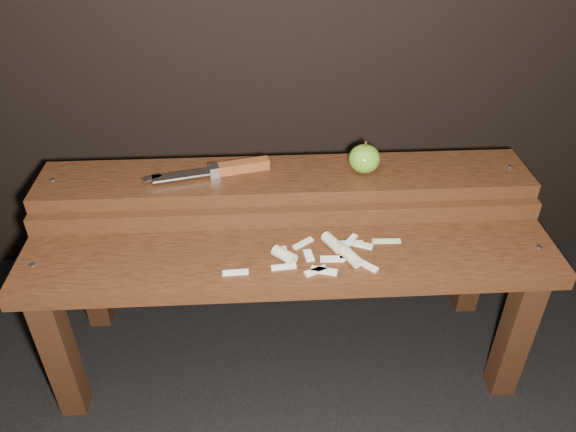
{
  "coord_description": "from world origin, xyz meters",
  "views": [
    {
      "loc": [
        -0.06,
        -1.01,
        1.21
      ],
      "look_at": [
        0.0,
        0.06,
        0.45
      ],
      "focal_mm": 35.0,
      "sensor_mm": 36.0,
      "label": 1
    }
  ],
  "objects": [
    {
      "name": "apple_scraps",
      "position": [
        0.07,
        -0.06,
        0.43
      ],
      "size": [
        0.4,
        0.14,
        0.03
      ],
      "color": "beige",
      "rests_on": "bench_front_tier"
    },
    {
      "name": "ground",
      "position": [
        0.0,
        0.0,
        0.0
      ],
      "size": [
        60.0,
        60.0,
        0.0
      ],
      "primitive_type": "plane",
      "color": "black"
    },
    {
      "name": "apple",
      "position": [
        0.19,
        0.17,
        0.53
      ],
      "size": [
        0.08,
        0.08,
        0.08
      ],
      "color": "#669A1F",
      "rests_on": "bench_rear_tier"
    },
    {
      "name": "knife",
      "position": [
        -0.14,
        0.18,
        0.51
      ],
      "size": [
        0.31,
        0.09,
        0.03
      ],
      "color": "brown",
      "rests_on": "bench_rear_tier"
    },
    {
      "name": "bench_front_tier",
      "position": [
        0.0,
        -0.06,
        0.35
      ],
      "size": [
        1.2,
        0.2,
        0.42
      ],
      "color": "black",
      "rests_on": "ground"
    },
    {
      "name": "bench_rear_tier",
      "position": [
        0.0,
        0.17,
        0.41
      ],
      "size": [
        1.2,
        0.21,
        0.5
      ],
      "color": "black",
      "rests_on": "ground"
    }
  ]
}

